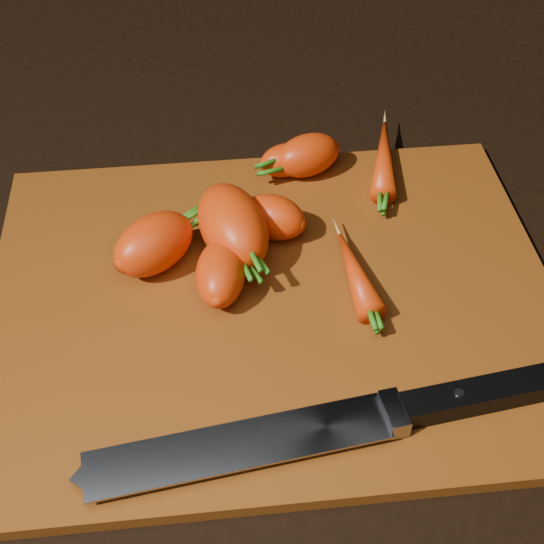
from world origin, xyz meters
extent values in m
cube|color=black|center=(0.00, 0.00, -0.01)|extent=(2.00, 2.00, 0.01)
cube|color=brown|center=(0.00, 0.00, 0.01)|extent=(0.50, 0.40, 0.01)
ellipsoid|color=#E83C0D|center=(-0.10, 0.05, 0.04)|extent=(0.10, 0.09, 0.05)
ellipsoid|color=#E83C0D|center=(0.01, 0.08, 0.03)|extent=(0.08, 0.07, 0.04)
ellipsoid|color=#E83C0D|center=(-0.03, 0.06, 0.04)|extent=(0.08, 0.11, 0.06)
ellipsoid|color=#E83C0D|center=(-0.04, 0.01, 0.03)|extent=(0.05, 0.08, 0.04)
ellipsoid|color=#E83C0D|center=(0.05, 0.17, 0.03)|extent=(0.08, 0.07, 0.04)
ellipsoid|color=#E83C0D|center=(0.03, 0.17, 0.03)|extent=(0.06, 0.05, 0.03)
ellipsoid|color=#E83C0D|center=(0.13, 0.17, 0.03)|extent=(0.05, 0.13, 0.03)
ellipsoid|color=#E83C0D|center=(0.07, 0.01, 0.02)|extent=(0.04, 0.10, 0.03)
cube|color=gray|center=(-0.15, -0.17, 0.02)|extent=(0.23, 0.07, 0.00)
cube|color=gray|center=(-0.04, -0.15, 0.02)|extent=(0.02, 0.04, 0.02)
cube|color=black|center=(0.03, -0.15, 0.02)|extent=(0.13, 0.04, 0.02)
cylinder|color=#B2B2B7|center=(0.02, -0.15, 0.03)|extent=(0.01, 0.01, 0.00)
camera|label=1|loc=(-0.05, -0.45, 0.50)|focal=50.00mm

